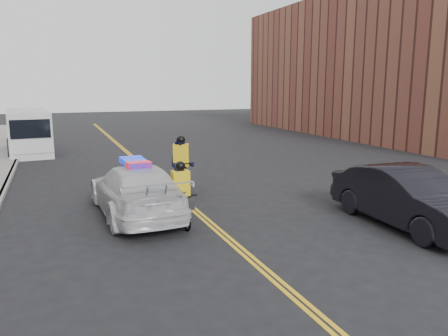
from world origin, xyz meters
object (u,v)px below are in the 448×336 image
police_cruiser (136,190)px  cyclist_near (181,203)px  cargo_van (28,133)px  dark_sedan (408,197)px  cyclist_far (181,170)px

police_cruiser → cyclist_near: cyclist_near is taller
cyclist_near → cargo_van: bearing=105.8°
dark_sedan → cyclist_far: bearing=130.2°
cyclist_near → cyclist_far: cyclist_far is taller
cyclist_near → dark_sedan: bearing=-22.8°
cargo_van → cyclist_far: (5.75, -12.68, -0.39)m
cyclist_near → cyclist_far: size_ratio=0.86×
cargo_van → cyclist_far: size_ratio=2.81×
police_cruiser → cyclist_near: size_ratio=2.93×
police_cruiser → dark_sedan: 8.08m
police_cruiser → cyclist_far: cyclist_far is taller
police_cruiser → cyclist_far: 3.09m
police_cruiser → dark_sedan: police_cruiser is taller
cyclist_near → police_cruiser: bearing=125.4°
dark_sedan → cargo_van: bearing=121.3°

